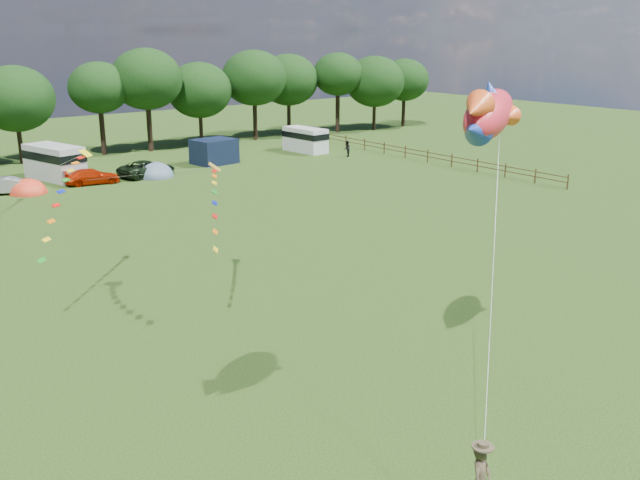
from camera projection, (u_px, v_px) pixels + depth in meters
ground_plane at (471, 414)px, 22.99m from camera, size 180.00×180.00×0.00m
tree_line at (57, 93)px, 66.08m from camera, size 102.98×10.98×10.27m
fence at (416, 153)px, 67.74m from camera, size 0.12×33.12×1.20m
car_b at (12, 185)px, 53.85m from camera, size 3.81×2.55×1.26m
car_c at (92, 177)px, 57.21m from camera, size 4.35×2.38×1.24m
car_d at (147, 168)px, 60.19m from camera, size 5.39×3.27×1.37m
campervan_c at (54, 161)px, 58.87m from camera, size 3.78×6.16×2.81m
campervan_d at (305, 139)px, 72.32m from camera, size 2.49×5.10×2.43m
tent_orange at (29, 193)px, 54.15m from camera, size 2.79×3.06×2.19m
tent_greyblue at (155, 176)px, 60.31m from camera, size 3.30×3.61×2.45m
awning_navy at (214, 151)px, 65.91m from camera, size 3.98×3.39×2.27m
fish_kite at (486, 115)px, 23.60m from camera, size 4.31×2.84×2.28m
streamer_kite_b at (68, 186)px, 31.67m from camera, size 4.22×4.59×3.77m
streamer_kite_c at (215, 192)px, 31.74m from camera, size 3.15×5.02×2.82m
walker_a at (347, 149)px, 69.47m from camera, size 0.89×0.87×1.59m
walker_b at (313, 144)px, 71.20m from camera, size 1.35×0.99×1.90m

